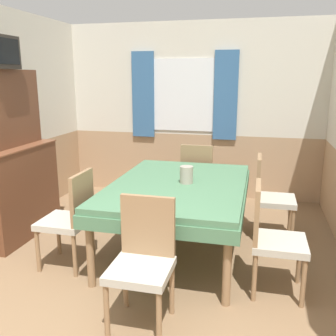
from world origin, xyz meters
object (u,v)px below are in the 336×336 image
at_px(chair_left_near, 71,216).
at_px(vase, 186,175).
at_px(chair_right_far, 269,194).
at_px(sideboard, 12,169).
at_px(chair_right_near, 271,235).
at_px(chair_head_near, 143,258).
at_px(chair_head_window, 198,175).
at_px(dining_table, 179,192).

xyz_separation_m(chair_left_near, vase, (1.00, 0.60, 0.32)).
xyz_separation_m(chair_right_far, sideboard, (-2.84, -0.63, 0.28)).
bearing_deg(chair_right_far, chair_left_near, -57.84).
bearing_deg(sideboard, chair_right_far, 12.58).
bearing_deg(chair_right_near, chair_head_near, -55.32).
xyz_separation_m(chair_right_far, chair_head_near, (-0.93, -1.80, 0.00)).
bearing_deg(sideboard, vase, 1.89).
xyz_separation_m(chair_left_near, chair_head_near, (0.93, -0.64, 0.00)).
bearing_deg(chair_head_near, chair_head_window, -90.00).
height_order(dining_table, chair_left_near, chair_left_near).
distance_m(chair_head_near, sideboard, 2.26).
relative_size(dining_table, sideboard, 1.04).
relative_size(chair_right_far, chair_head_window, 1.00).
relative_size(chair_left_near, sideboard, 0.50).
xyz_separation_m(chair_right_near, sideboard, (-2.84, 0.53, 0.28)).
height_order(chair_right_near, chair_head_window, same).
height_order(dining_table, sideboard, sideboard).
height_order(sideboard, vase, sideboard).
bearing_deg(chair_right_near, dining_table, -122.16).
height_order(chair_left_near, sideboard, sideboard).
xyz_separation_m(dining_table, chair_head_window, (0.00, 1.22, -0.13)).
xyz_separation_m(chair_head_near, chair_head_window, (-0.00, 2.44, 0.00)).
height_order(chair_head_near, vase, chair_head_near).
relative_size(chair_right_far, vase, 5.41).
relative_size(chair_left_near, chair_right_near, 1.00).
bearing_deg(vase, dining_table, -170.36).
bearing_deg(dining_table, sideboard, -178.43).
height_order(chair_right_far, vase, chair_right_far).
bearing_deg(chair_right_far, sideboard, -77.42).
xyz_separation_m(chair_head_near, sideboard, (-1.92, 1.17, 0.28)).
height_order(chair_right_far, chair_head_near, same).
distance_m(chair_left_near, sideboard, 1.16).
height_order(chair_right_near, sideboard, sideboard).
relative_size(dining_table, chair_head_window, 2.07).
relative_size(chair_left_near, vase, 5.41).
distance_m(dining_table, chair_right_far, 1.10).
height_order(dining_table, chair_right_near, chair_right_near).
relative_size(chair_right_far, chair_right_near, 1.00).
distance_m(chair_left_near, vase, 1.21).
distance_m(chair_right_near, chair_head_window, 2.03).
bearing_deg(vase, chair_right_far, 33.87).
bearing_deg(dining_table, chair_right_far, 32.16).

